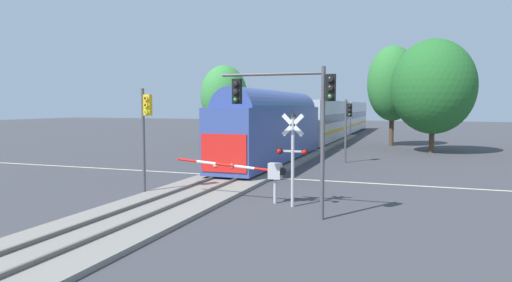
{
  "coord_description": "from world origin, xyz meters",
  "views": [
    {
      "loc": [
        10.0,
        -25.58,
        4.33
      ],
      "look_at": [
        0.14,
        2.42,
        2.0
      ],
      "focal_mm": 31.51,
      "sensor_mm": 36.0,
      "label": 1
    }
  ],
  "objects_px": {
    "commuter_train": "(324,119)",
    "crossing_gate_near": "(263,171)",
    "traffic_signal_near_right": "(293,105)",
    "crossing_gate_far": "(230,143)",
    "crossing_signal_mast": "(293,149)",
    "elm_centre_background": "(392,83)",
    "traffic_signal_far_side": "(348,120)",
    "traffic_signal_median": "(145,124)",
    "oak_far_right": "(433,87)",
    "oak_behind_train": "(224,96)"
  },
  "relations": [
    {
      "from": "crossing_gate_near",
      "to": "commuter_train",
      "type": "bearing_deg",
      "value": 96.24
    },
    {
      "from": "crossing_gate_far",
      "to": "oak_behind_train",
      "type": "bearing_deg",
      "value": 115.5
    },
    {
      "from": "traffic_signal_median",
      "to": "traffic_signal_far_side",
      "type": "distance_m",
      "value": 17.42
    },
    {
      "from": "commuter_train",
      "to": "oak_far_right",
      "type": "relative_size",
      "value": 6.12
    },
    {
      "from": "traffic_signal_near_right",
      "to": "oak_far_right",
      "type": "distance_m",
      "value": 28.32
    },
    {
      "from": "crossing_signal_mast",
      "to": "oak_behind_train",
      "type": "height_order",
      "value": "oak_behind_train"
    },
    {
      "from": "crossing_gate_near",
      "to": "crossing_signal_mast",
      "type": "height_order",
      "value": "crossing_signal_mast"
    },
    {
      "from": "oak_behind_train",
      "to": "crossing_gate_near",
      "type": "bearing_deg",
      "value": -63.04
    },
    {
      "from": "crossing_signal_mast",
      "to": "traffic_signal_near_right",
      "type": "relative_size",
      "value": 0.71
    },
    {
      "from": "crossing_gate_near",
      "to": "oak_behind_train",
      "type": "xyz_separation_m",
      "value": [
        -12.84,
        25.24,
        3.92
      ]
    },
    {
      "from": "oak_far_right",
      "to": "crossing_gate_far",
      "type": "bearing_deg",
      "value": -141.42
    },
    {
      "from": "crossing_gate_far",
      "to": "traffic_signal_median",
      "type": "xyz_separation_m",
      "value": [
        1.32,
        -13.74,
        2.07
      ]
    },
    {
      "from": "elm_centre_background",
      "to": "oak_far_right",
      "type": "height_order",
      "value": "elm_centre_background"
    },
    {
      "from": "oak_far_right",
      "to": "crossing_gate_near",
      "type": "bearing_deg",
      "value": -107.21
    },
    {
      "from": "crossing_gate_far",
      "to": "oak_behind_train",
      "type": "height_order",
      "value": "oak_behind_train"
    },
    {
      "from": "commuter_train",
      "to": "elm_centre_background",
      "type": "distance_m",
      "value": 8.91
    },
    {
      "from": "crossing_gate_near",
      "to": "crossing_gate_far",
      "type": "xyz_separation_m",
      "value": [
        -7.2,
        13.42,
        -0.03
      ]
    },
    {
      "from": "traffic_signal_far_side",
      "to": "elm_centre_background",
      "type": "distance_m",
      "value": 16.92
    },
    {
      "from": "traffic_signal_median",
      "to": "traffic_signal_far_side",
      "type": "bearing_deg",
      "value": 64.71
    },
    {
      "from": "commuter_train",
      "to": "traffic_signal_far_side",
      "type": "relative_size",
      "value": 13.25
    },
    {
      "from": "crossing_signal_mast",
      "to": "traffic_signal_median",
      "type": "relative_size",
      "value": 0.79
    },
    {
      "from": "crossing_gate_near",
      "to": "traffic_signal_near_right",
      "type": "xyz_separation_m",
      "value": [
        1.93,
        -2.18,
        2.95
      ]
    },
    {
      "from": "crossing_signal_mast",
      "to": "traffic_signal_near_right",
      "type": "distance_m",
      "value": 2.6
    },
    {
      "from": "traffic_signal_far_side",
      "to": "oak_far_right",
      "type": "distance_m",
      "value": 12.18
    },
    {
      "from": "oak_far_right",
      "to": "elm_centre_background",
      "type": "bearing_deg",
      "value": 121.33
    },
    {
      "from": "crossing_signal_mast",
      "to": "traffic_signal_far_side",
      "type": "bearing_deg",
      "value": 89.62
    },
    {
      "from": "traffic_signal_median",
      "to": "elm_centre_background",
      "type": "distance_m",
      "value": 33.77
    },
    {
      "from": "traffic_signal_far_side",
      "to": "traffic_signal_median",
      "type": "bearing_deg",
      "value": -115.29
    },
    {
      "from": "crossing_gate_far",
      "to": "oak_far_right",
      "type": "height_order",
      "value": "oak_far_right"
    },
    {
      "from": "crossing_signal_mast",
      "to": "elm_centre_background",
      "type": "relative_size",
      "value": 0.38
    },
    {
      "from": "elm_centre_background",
      "to": "oak_far_right",
      "type": "bearing_deg",
      "value": -58.67
    },
    {
      "from": "crossing_signal_mast",
      "to": "crossing_gate_far",
      "type": "bearing_deg",
      "value": 121.99
    },
    {
      "from": "crossing_gate_far",
      "to": "elm_centre_background",
      "type": "xyz_separation_m",
      "value": [
        11.22,
        18.38,
        5.33
      ]
    },
    {
      "from": "commuter_train",
      "to": "crossing_gate_far",
      "type": "xyz_separation_m",
      "value": [
        -3.51,
        -20.37,
        -1.34
      ]
    },
    {
      "from": "commuter_train",
      "to": "crossing_gate_near",
      "type": "bearing_deg",
      "value": -83.76
    },
    {
      "from": "traffic_signal_near_right",
      "to": "oak_behind_train",
      "type": "bearing_deg",
      "value": 118.31
    },
    {
      "from": "elm_centre_background",
      "to": "oak_far_right",
      "type": "xyz_separation_m",
      "value": [
        3.86,
        -6.35,
        -0.65
      ]
    },
    {
      "from": "traffic_signal_near_right",
      "to": "oak_behind_train",
      "type": "relative_size",
      "value": 0.67
    },
    {
      "from": "traffic_signal_median",
      "to": "traffic_signal_far_side",
      "type": "height_order",
      "value": "traffic_signal_median"
    },
    {
      "from": "elm_centre_background",
      "to": "traffic_signal_far_side",
      "type": "bearing_deg",
      "value": -98.53
    },
    {
      "from": "traffic_signal_median",
      "to": "oak_behind_train",
      "type": "distance_m",
      "value": 26.56
    },
    {
      "from": "oak_behind_train",
      "to": "commuter_train",
      "type": "bearing_deg",
      "value": 43.08
    },
    {
      "from": "crossing_gate_near",
      "to": "traffic_signal_near_right",
      "type": "bearing_deg",
      "value": -48.44
    },
    {
      "from": "commuter_train",
      "to": "crossing_gate_near",
      "type": "xyz_separation_m",
      "value": [
        3.7,
        -33.79,
        -1.31
      ]
    },
    {
      "from": "crossing_signal_mast",
      "to": "traffic_signal_near_right",
      "type": "xyz_separation_m",
      "value": [
        0.47,
        -1.74,
        1.87
      ]
    },
    {
      "from": "traffic_signal_near_right",
      "to": "elm_centre_background",
      "type": "height_order",
      "value": "elm_centre_background"
    },
    {
      "from": "traffic_signal_far_side",
      "to": "oak_behind_train",
      "type": "bearing_deg",
      "value": 145.76
    },
    {
      "from": "elm_centre_background",
      "to": "traffic_signal_median",
      "type": "bearing_deg",
      "value": -107.13
    },
    {
      "from": "commuter_train",
      "to": "oak_behind_train",
      "type": "height_order",
      "value": "oak_behind_train"
    },
    {
      "from": "commuter_train",
      "to": "traffic_signal_near_right",
      "type": "relative_size",
      "value": 10.98
    }
  ]
}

